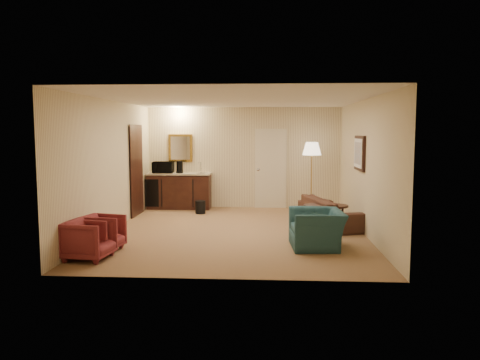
% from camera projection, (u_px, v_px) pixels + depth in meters
% --- Properties ---
extents(ground, '(6.00, 6.00, 0.00)m').
position_uv_depth(ground, '(236.00, 232.00, 9.30)').
color(ground, '#9C734F').
rests_on(ground, ground).
extents(room_walls, '(5.02, 6.01, 2.61)m').
position_uv_depth(room_walls, '(234.00, 144.00, 9.89)').
color(room_walls, '#F3E7B6').
rests_on(room_walls, ground).
extents(wetbar_cabinet, '(1.64, 0.58, 0.92)m').
position_uv_depth(wetbar_cabinet, '(179.00, 191.00, 12.05)').
color(wetbar_cabinet, '#371B11').
rests_on(wetbar_cabinet, ground).
extents(sofa, '(1.06, 2.08, 0.78)m').
position_uv_depth(sofa, '(330.00, 207.00, 9.87)').
color(sofa, black).
rests_on(sofa, ground).
extents(teal_armchair, '(0.71, 1.03, 0.87)m').
position_uv_depth(teal_armchair, '(317.00, 222.00, 8.00)').
color(teal_armchair, '#214A53').
rests_on(teal_armchair, ground).
extents(rose_chair_near, '(0.73, 0.76, 0.66)m').
position_uv_depth(rose_chair_near, '(100.00, 232.00, 7.77)').
color(rose_chair_near, maroon).
rests_on(rose_chair_near, ground).
extents(rose_chair_far, '(0.70, 0.74, 0.69)m').
position_uv_depth(rose_chair_far, '(89.00, 238.00, 7.27)').
color(rose_chair_far, maroon).
rests_on(rose_chair_far, ground).
extents(coffee_table, '(0.97, 0.73, 0.51)m').
position_uv_depth(coffee_table, '(326.00, 217.00, 9.43)').
color(coffee_table, '#331711').
rests_on(coffee_table, ground).
extents(floor_lamp, '(0.51, 0.51, 1.73)m').
position_uv_depth(floor_lamp, '(311.00, 177.00, 11.49)').
color(floor_lamp, '#BA8E3E').
rests_on(floor_lamp, ground).
extents(waste_bin, '(0.29, 0.29, 0.31)m').
position_uv_depth(waste_bin, '(200.00, 207.00, 11.32)').
color(waste_bin, black).
rests_on(waste_bin, ground).
extents(microwave, '(0.53, 0.30, 0.35)m').
position_uv_depth(microwave, '(163.00, 166.00, 11.97)').
color(microwave, black).
rests_on(microwave, wetbar_cabinet).
extents(coffee_maker, '(0.18, 0.18, 0.31)m').
position_uv_depth(coffee_maker, '(180.00, 167.00, 11.96)').
color(coffee_maker, black).
rests_on(coffee_maker, wetbar_cabinet).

